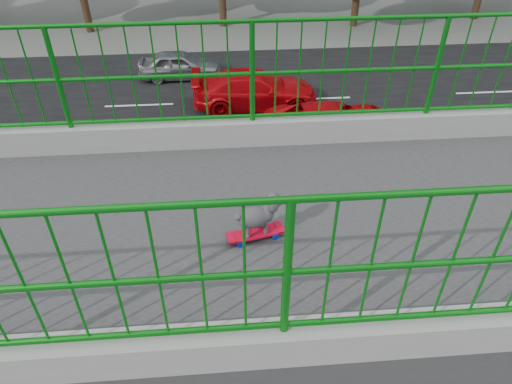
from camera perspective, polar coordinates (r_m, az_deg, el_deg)
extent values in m
cube|color=black|center=(19.43, -14.84, 5.91)|extent=(18.00, 90.00, 0.02)
cylinder|color=black|center=(31.28, -19.81, 20.07)|extent=(0.44, 0.44, 2.73)
cylinder|color=black|center=(30.69, -4.05, 21.86)|extent=(0.44, 0.44, 2.87)
cylinder|color=black|center=(31.28, 11.90, 21.32)|extent=(0.44, 0.44, 2.66)
cube|color=red|center=(4.23, -0.07, -4.94)|extent=(0.27, 0.54, 0.02)
cube|color=#99999E|center=(4.21, -2.22, -5.61)|extent=(0.10, 0.05, 0.02)
cylinder|color=#0822B4|center=(4.26, -2.47, -5.12)|extent=(0.04, 0.07, 0.06)
sphere|color=yellow|center=(4.26, -2.47, -5.12)|extent=(0.03, 0.03, 0.03)
cylinder|color=#0822B4|center=(4.17, -1.96, -6.31)|extent=(0.04, 0.07, 0.06)
sphere|color=yellow|center=(4.17, -1.96, -6.31)|extent=(0.03, 0.03, 0.03)
cube|color=#99999E|center=(4.28, 2.04, -4.66)|extent=(0.10, 0.05, 0.02)
cylinder|color=#0822B4|center=(4.33, 1.74, -4.20)|extent=(0.04, 0.07, 0.06)
sphere|color=yellow|center=(4.33, 1.74, -4.20)|extent=(0.03, 0.03, 0.03)
cylinder|color=#0822B4|center=(4.24, 2.34, -5.34)|extent=(0.04, 0.07, 0.06)
sphere|color=yellow|center=(4.24, 2.34, -5.34)|extent=(0.03, 0.03, 0.03)
ellipsoid|color=#2B292E|center=(4.10, -0.07, -3.02)|extent=(0.25, 0.32, 0.19)
sphere|color=#2B292E|center=(4.06, 2.09, -1.24)|extent=(0.13, 0.13, 0.13)
sphere|color=black|center=(4.10, 3.19, -1.18)|extent=(0.02, 0.02, 0.02)
sphere|color=#2B292E|center=(4.05, -2.18, -3.08)|extent=(0.06, 0.06, 0.06)
cylinder|color=#2B292E|center=(4.23, 0.80, -3.67)|extent=(0.03, 0.03, 0.12)
cylinder|color=#2B292E|center=(4.17, 1.17, -4.39)|extent=(0.03, 0.03, 0.12)
cylinder|color=#2B292E|center=(4.19, -1.30, -4.12)|extent=(0.03, 0.03, 0.12)
cylinder|color=#2B292E|center=(4.14, -0.96, -4.86)|extent=(0.03, 0.03, 0.12)
imported|color=red|center=(16.00, -17.89, 0.82)|extent=(1.57, 4.49, 1.48)
imported|color=red|center=(18.68, 9.34, 8.01)|extent=(2.48, 5.37, 1.49)
imported|color=red|center=(21.04, -0.13, 12.23)|extent=(2.19, 5.39, 1.56)
imported|color=gray|center=(24.04, -9.17, 14.86)|extent=(1.57, 3.91, 1.33)
imported|color=black|center=(17.53, 24.05, 2.67)|extent=(2.43, 5.28, 1.47)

